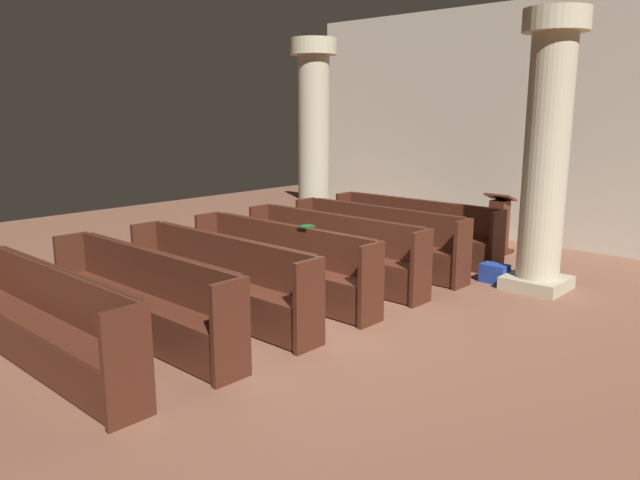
{
  "coord_description": "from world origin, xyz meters",
  "views": [
    {
      "loc": [
        5.08,
        -5.2,
        2.52
      ],
      "look_at": [
        -0.54,
        0.9,
        0.75
      ],
      "focal_mm": 34.28,
      "sensor_mm": 36.0,
      "label": 1
    }
  ],
  "objects": [
    {
      "name": "ground_plane",
      "position": [
        0.0,
        0.0,
        0.0
      ],
      "size": [
        19.2,
        19.2,
        0.0
      ],
      "primitive_type": "plane",
      "color": "brown"
    },
    {
      "name": "back_wall",
      "position": [
        0.0,
        6.08,
        2.25
      ],
      "size": [
        10.0,
        0.16,
        4.5
      ],
      "primitive_type": "cube",
      "color": "beige",
      "rests_on": "ground"
    },
    {
      "name": "pew_row_0",
      "position": [
        -0.74,
        3.53,
        0.53
      ],
      "size": [
        3.18,
        0.46,
        0.99
      ],
      "color": "#4C2316",
      "rests_on": "ground"
    },
    {
      "name": "pew_row_1",
      "position": [
        -0.74,
        2.46,
        0.53
      ],
      "size": [
        3.18,
        0.46,
        0.99
      ],
      "color": "#4C2316",
      "rests_on": "ground"
    },
    {
      "name": "pew_row_2",
      "position": [
        -0.74,
        1.4,
        0.53
      ],
      "size": [
        3.18,
        0.47,
        0.99
      ],
      "color": "#4C2316",
      "rests_on": "ground"
    },
    {
      "name": "pew_row_3",
      "position": [
        -0.74,
        0.34,
        0.53
      ],
      "size": [
        3.18,
        0.46,
        0.99
      ],
      "color": "#4C2316",
      "rests_on": "ground"
    },
    {
      "name": "pew_row_4",
      "position": [
        -0.74,
        -0.72,
        0.53
      ],
      "size": [
        3.18,
        0.46,
        0.99
      ],
      "color": "#4C2316",
      "rests_on": "ground"
    },
    {
      "name": "pew_row_5",
      "position": [
        -0.74,
        -1.78,
        0.53
      ],
      "size": [
        3.18,
        0.47,
        0.99
      ],
      "color": "#4C2316",
      "rests_on": "ground"
    },
    {
      "name": "pew_row_6",
      "position": [
        -0.74,
        -2.84,
        0.53
      ],
      "size": [
        3.18,
        0.46,
        0.99
      ],
      "color": "#4C2316",
      "rests_on": "ground"
    },
    {
      "name": "pillar_aisle_side",
      "position": [
        1.65,
        3.13,
        1.99
      ],
      "size": [
        0.87,
        0.87,
        3.83
      ],
      "color": "tan",
      "rests_on": "ground"
    },
    {
      "name": "pillar_far_side",
      "position": [
        -3.07,
        3.47,
        1.99
      ],
      "size": [
        0.87,
        0.87,
        3.83
      ],
      "color": "tan",
      "rests_on": "ground"
    },
    {
      "name": "lectern",
      "position": [
        0.18,
        4.84,
        0.45
      ],
      "size": [
        0.48,
        0.45,
        1.08
      ],
      "color": "#411E13",
      "rests_on": "ground"
    },
    {
      "name": "hymn_book",
      "position": [
        -0.43,
        0.53,
        1.01
      ],
      "size": [
        0.15,
        0.19,
        0.02
      ],
      "primitive_type": "cube",
      "color": "#194723",
      "rests_on": "pew_row_3"
    },
    {
      "name": "kneeler_box_blue",
      "position": [
        1.04,
        3.02,
        0.14
      ],
      "size": [
        0.39,
        0.26,
        0.28
      ],
      "primitive_type": "cube",
      "color": "navy",
      "rests_on": "ground"
    }
  ]
}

